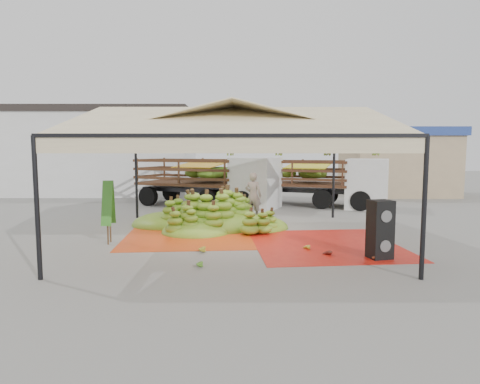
{
  "coord_description": "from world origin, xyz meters",
  "views": [
    {
      "loc": [
        0.18,
        -12.19,
        2.66
      ],
      "look_at": [
        0.2,
        1.5,
        1.3
      ],
      "focal_mm": 30.0,
      "sensor_mm": 36.0,
      "label": 1
    }
  ],
  "objects_px": {
    "speaker_stack": "(380,230)",
    "truck_right": "(320,177)",
    "vendor": "(253,196)",
    "banana_heap": "(212,209)",
    "truck_left": "(212,176)"
  },
  "relations": [
    {
      "from": "speaker_stack",
      "to": "truck_right",
      "type": "relative_size",
      "value": 0.2
    },
    {
      "from": "vendor",
      "to": "truck_right",
      "type": "height_order",
      "value": "truck_right"
    },
    {
      "from": "truck_right",
      "to": "banana_heap",
      "type": "bearing_deg",
      "value": -110.88
    },
    {
      "from": "banana_heap",
      "to": "truck_right",
      "type": "height_order",
      "value": "truck_right"
    },
    {
      "from": "banana_heap",
      "to": "truck_left",
      "type": "relative_size",
      "value": 0.8
    },
    {
      "from": "banana_heap",
      "to": "truck_right",
      "type": "bearing_deg",
      "value": 47.86
    },
    {
      "from": "banana_heap",
      "to": "truck_right",
      "type": "relative_size",
      "value": 0.82
    },
    {
      "from": "truck_left",
      "to": "banana_heap",
      "type": "bearing_deg",
      "value": -63.47
    },
    {
      "from": "speaker_stack",
      "to": "truck_right",
      "type": "xyz_separation_m",
      "value": [
        0.49,
        9.89,
        0.71
      ]
    },
    {
      "from": "truck_left",
      "to": "truck_right",
      "type": "bearing_deg",
      "value": 24.37
    },
    {
      "from": "vendor",
      "to": "truck_right",
      "type": "relative_size",
      "value": 0.26
    },
    {
      "from": "vendor",
      "to": "speaker_stack",
      "type": "bearing_deg",
      "value": 136.71
    },
    {
      "from": "vendor",
      "to": "banana_heap",
      "type": "bearing_deg",
      "value": 68.02
    },
    {
      "from": "banana_heap",
      "to": "speaker_stack",
      "type": "height_order",
      "value": "speaker_stack"
    },
    {
      "from": "banana_heap",
      "to": "vendor",
      "type": "height_order",
      "value": "vendor"
    }
  ]
}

